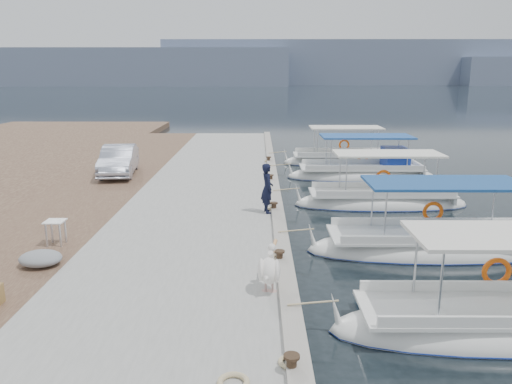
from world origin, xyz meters
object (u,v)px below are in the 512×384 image
fishing_caique_b (433,248)px  fishing_caique_e (342,162)px  parked_car (119,160)px  pelican (269,269)px  fishing_caique_d (363,174)px  fisherman (267,188)px  fishing_caique_c (381,203)px  fishing_caique_a (499,328)px

fishing_caique_b → fishing_caique_e: bearing=91.3°
fishing_caique_e → parked_car: 13.28m
pelican → parked_car: parked_car is taller
pelican → parked_car: bearing=118.0°
fishing_caique_d → fishing_caique_e: size_ratio=1.10×
pelican → fisherman: (0.06, 6.61, 0.36)m
pelican → fisherman: bearing=89.5°
fisherman → parked_car: 9.84m
fishing_caique_d → fishing_caique_e: (-0.45, 4.15, -0.06)m
fishing_caique_e → fisherman: 13.47m
fishing_caique_b → fishing_caique_c: (-0.31, 5.49, 0.00)m
fishing_caique_b → fishing_caique_c: bearing=93.2°
fishing_caique_b → fishing_caique_e: same height
fishing_caique_a → pelican: 5.07m
fishing_caique_a → fishing_caique_e: 20.17m
pelican → parked_car: 15.14m
fishing_caique_c → fishing_caique_e: size_ratio=1.01×
fishing_caique_e → parked_car: (-11.89, -5.80, 1.09)m
fishing_caique_a → fishing_caique_c: (-0.05, 10.42, 0.00)m
fishing_caique_c → fishing_caique_e: same height
fisherman → parked_car: size_ratio=0.41×
fishing_caique_b → fisherman: 5.89m
fishing_caique_a → fisherman: (-4.83, 7.62, 1.27)m
fishing_caique_b → fishing_caique_d: same height
fishing_caique_e → pelican: (-4.79, -19.16, 0.91)m
fishing_caique_a → fishing_caique_c: 10.42m
fishing_caique_a → fishing_caique_d: same height
fishing_caique_c → pelican: fishing_caique_c is taller
parked_car → fisherman: bearing=-50.7°
fisherman → fishing_caique_d: bearing=-45.3°
fishing_caique_a → fishing_caique_b: bearing=87.0°
fishing_caique_a → fishing_caique_c: size_ratio=1.01×
fishing_caique_d → pelican: size_ratio=5.76×
fishing_caique_e → fisherman: bearing=-110.7°
fishing_caique_c → pelican: bearing=-117.2°
fishing_caique_e → fishing_caique_a: bearing=-89.7°
fishing_caique_c → fishing_caique_e: (-0.04, 9.75, -0.00)m
fishing_caique_e → pelican: size_ratio=5.26×
fishing_caique_d → fisherman: fisherman is taller
fishing_caique_d → parked_car: fishing_caique_d is taller
fishing_caique_c → fishing_caique_d: (0.40, 5.60, 0.06)m
fishing_caique_e → fishing_caique_b: bearing=-88.7°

